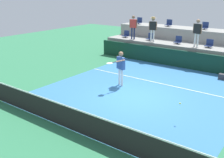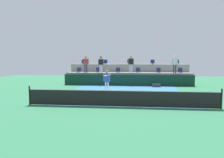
{
  "view_description": "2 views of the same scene",
  "coord_description": "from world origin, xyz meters",
  "px_view_note": "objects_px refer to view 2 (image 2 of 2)",
  "views": [
    {
      "loc": [
        6.02,
        -9.88,
        4.76
      ],
      "look_at": [
        -0.39,
        -1.24,
        1.13
      ],
      "focal_mm": 42.72,
      "sensor_mm": 36.0,
      "label": 1
    },
    {
      "loc": [
        0.78,
        -15.47,
        2.51
      ],
      "look_at": [
        -0.76,
        -1.48,
        1.3
      ],
      "focal_mm": 34.42,
      "sensor_mm": 36.0,
      "label": 2
    }
  ],
  "objects_px": {
    "stadium_chair_lower_mid_left": "(118,70)",
    "stadium_chair_upper_far_left": "(83,62)",
    "stadium_chair_lower_right": "(159,71)",
    "stadium_chair_upper_left": "(105,62)",
    "stadium_chair_upper_right": "(153,62)",
    "stadium_chair_upper_far_right": "(177,62)",
    "tennis_player": "(107,79)",
    "stadium_chair_lower_mid_right": "(138,71)",
    "spectator_in_white": "(131,62)",
    "stadium_chair_lower_left": "(98,70)",
    "equipment_bag": "(156,85)",
    "stadium_chair_lower_far_left": "(79,70)",
    "spectator_with_hat": "(101,62)",
    "stadium_chair_lower_far_right": "(180,71)",
    "spectator_in_grey": "(175,63)",
    "stadium_chair_upper_center": "(129,62)",
    "tennis_ball": "(164,87)",
    "spectator_leaning_on_rail": "(86,63)"
  },
  "relations": [
    {
      "from": "stadium_chair_lower_right",
      "to": "spectator_in_white",
      "type": "relative_size",
      "value": 0.3
    },
    {
      "from": "stadium_chair_upper_right",
      "to": "tennis_ball",
      "type": "distance_m",
      "value": 10.29
    },
    {
      "from": "spectator_in_white",
      "to": "spectator_in_grey",
      "type": "xyz_separation_m",
      "value": [
        4.43,
        -0.0,
        -0.01
      ]
    },
    {
      "from": "tennis_player",
      "to": "spectator_with_hat",
      "type": "height_order",
      "value": "spectator_with_hat"
    },
    {
      "from": "spectator_leaning_on_rail",
      "to": "spectator_in_white",
      "type": "relative_size",
      "value": 0.98
    },
    {
      "from": "stadium_chair_lower_left",
      "to": "stadium_chair_upper_right",
      "type": "height_order",
      "value": "stadium_chair_upper_right"
    },
    {
      "from": "stadium_chair_lower_left",
      "to": "stadium_chair_upper_left",
      "type": "height_order",
      "value": "stadium_chair_upper_left"
    },
    {
      "from": "tennis_player",
      "to": "spectator_with_hat",
      "type": "distance_m",
      "value": 6.25
    },
    {
      "from": "stadium_chair_lower_far_right",
      "to": "stadium_chair_lower_mid_left",
      "type": "bearing_deg",
      "value": 180.0
    },
    {
      "from": "stadium_chair_upper_right",
      "to": "stadium_chair_upper_far_right",
      "type": "bearing_deg",
      "value": 0.0
    },
    {
      "from": "stadium_chair_upper_center",
      "to": "spectator_in_white",
      "type": "xyz_separation_m",
      "value": [
        0.25,
        -2.18,
        0.0
      ]
    },
    {
      "from": "stadium_chair_upper_far_left",
      "to": "spectator_in_white",
      "type": "relative_size",
      "value": 0.3
    },
    {
      "from": "stadium_chair_upper_far_left",
      "to": "tennis_player",
      "type": "relative_size",
      "value": 0.29
    },
    {
      "from": "stadium_chair_upper_far_right",
      "to": "spectator_leaning_on_rail",
      "type": "height_order",
      "value": "spectator_leaning_on_rail"
    },
    {
      "from": "stadium_chair_lower_right",
      "to": "spectator_in_white",
      "type": "bearing_deg",
      "value": -172.35
    },
    {
      "from": "stadium_chair_upper_center",
      "to": "stadium_chair_upper_left",
      "type": "bearing_deg",
      "value": 180.0
    },
    {
      "from": "stadium_chair_upper_center",
      "to": "spectator_with_hat",
      "type": "height_order",
      "value": "spectator_with_hat"
    },
    {
      "from": "stadium_chair_lower_mid_left",
      "to": "tennis_player",
      "type": "height_order",
      "value": "tennis_player"
    },
    {
      "from": "stadium_chair_upper_far_left",
      "to": "spectator_with_hat",
      "type": "bearing_deg",
      "value": -41.89
    },
    {
      "from": "stadium_chair_lower_far_left",
      "to": "tennis_player",
      "type": "xyz_separation_m",
      "value": [
        3.92,
        -6.35,
        -0.35
      ]
    },
    {
      "from": "stadium_chair_lower_far_right",
      "to": "tennis_player",
      "type": "height_order",
      "value": "tennis_player"
    },
    {
      "from": "stadium_chair_lower_far_right",
      "to": "spectator_in_grey",
      "type": "xyz_separation_m",
      "value": [
        -0.64,
        -0.38,
        0.84
      ]
    },
    {
      "from": "spectator_leaning_on_rail",
      "to": "stadium_chair_upper_far_right",
      "type": "bearing_deg",
      "value": 12.53
    },
    {
      "from": "stadium_chair_lower_left",
      "to": "spectator_with_hat",
      "type": "relative_size",
      "value": 0.3
    },
    {
      "from": "stadium_chair_lower_mid_right",
      "to": "stadium_chair_upper_right",
      "type": "distance_m",
      "value": 2.59
    },
    {
      "from": "stadium_chair_lower_mid_left",
      "to": "spectator_with_hat",
      "type": "height_order",
      "value": "spectator_with_hat"
    },
    {
      "from": "spectator_in_grey",
      "to": "stadium_chair_lower_mid_left",
      "type": "bearing_deg",
      "value": 176.22
    },
    {
      "from": "stadium_chair_lower_left",
      "to": "stadium_chair_upper_far_right",
      "type": "xyz_separation_m",
      "value": [
        8.57,
        1.8,
        0.85
      ]
    },
    {
      "from": "stadium_chair_lower_right",
      "to": "spectator_with_hat",
      "type": "height_order",
      "value": "spectator_with_hat"
    },
    {
      "from": "stadium_chair_lower_left",
      "to": "spectator_in_white",
      "type": "height_order",
      "value": "spectator_in_white"
    },
    {
      "from": "tennis_player",
      "to": "stadium_chair_upper_far_left",
      "type": "bearing_deg",
      "value": 115.33
    },
    {
      "from": "stadium_chair_upper_far_left",
      "to": "equipment_bag",
      "type": "relative_size",
      "value": 0.68
    },
    {
      "from": "stadium_chair_lower_mid_left",
      "to": "stadium_chair_lower_mid_right",
      "type": "relative_size",
      "value": 1.0
    },
    {
      "from": "stadium_chair_lower_mid_right",
      "to": "tennis_player",
      "type": "bearing_deg",
      "value": -111.04
    },
    {
      "from": "stadium_chair_lower_mid_left",
      "to": "stadium_chair_upper_center",
      "type": "relative_size",
      "value": 1.0
    },
    {
      "from": "stadium_chair_upper_left",
      "to": "stadium_chair_upper_right",
      "type": "bearing_deg",
      "value": 0.0
    },
    {
      "from": "stadium_chair_lower_far_left",
      "to": "stadium_chair_upper_right",
      "type": "relative_size",
      "value": 1.0
    },
    {
      "from": "stadium_chair_lower_mid_right",
      "to": "spectator_leaning_on_rail",
      "type": "relative_size",
      "value": 0.3
    },
    {
      "from": "stadium_chair_upper_left",
      "to": "stadium_chair_upper_center",
      "type": "relative_size",
      "value": 1.0
    },
    {
      "from": "stadium_chair_upper_right",
      "to": "stadium_chair_upper_far_left",
      "type": "bearing_deg",
      "value": 180.0
    },
    {
      "from": "stadium_chair_upper_far_left",
      "to": "spectator_leaning_on_rail",
      "type": "bearing_deg",
      "value": -69.36
    },
    {
      "from": "stadium_chair_lower_mid_right",
      "to": "stadium_chair_lower_mid_left",
      "type": "bearing_deg",
      "value": 180.0
    },
    {
      "from": "stadium_chair_lower_mid_left",
      "to": "stadium_chair_upper_far_left",
      "type": "height_order",
      "value": "stadium_chair_upper_far_left"
    },
    {
      "from": "stadium_chair_upper_far_right",
      "to": "spectator_in_grey",
      "type": "distance_m",
      "value": 2.27
    },
    {
      "from": "stadium_chair_lower_far_right",
      "to": "tennis_player",
      "type": "bearing_deg",
      "value": -136.89
    },
    {
      "from": "stadium_chair_lower_right",
      "to": "equipment_bag",
      "type": "bearing_deg",
      "value": -100.85
    },
    {
      "from": "stadium_chair_lower_far_left",
      "to": "spectator_with_hat",
      "type": "distance_m",
      "value": 2.66
    },
    {
      "from": "stadium_chair_lower_right",
      "to": "stadium_chair_upper_left",
      "type": "distance_m",
      "value": 6.16
    },
    {
      "from": "spectator_leaning_on_rail",
      "to": "tennis_ball",
      "type": "height_order",
      "value": "spectator_leaning_on_rail"
    },
    {
      "from": "stadium_chair_lower_left",
      "to": "tennis_ball",
      "type": "distance_m",
      "value": 10.26
    }
  ]
}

